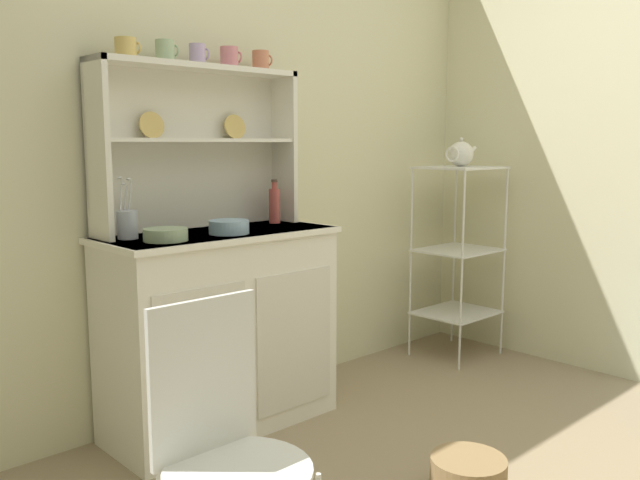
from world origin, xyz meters
The scene contains 16 objects.
wall_back centered at (0.00, 1.62, 1.25)m, with size 3.84×0.05×2.50m, color beige.
hutch_cabinet centered at (-0.28, 1.37, 0.44)m, with size 1.01×0.45×0.86m.
hutch_shelf_unit centered at (-0.28, 1.53, 1.26)m, with size 0.94×0.18×0.69m.
bakers_rack centered at (1.29, 1.26, 0.67)m, with size 0.44×0.37×1.10m.
wire_chair centered at (-0.99, 0.33, 0.52)m, with size 0.36×0.36×0.85m.
floor_basket centered at (0.00, 0.29, 0.07)m, with size 0.26×0.26×0.14m, color #93754C.
cup_gold_0 centered at (-0.61, 1.49, 1.59)m, with size 0.10×0.08×0.08m.
cup_sage_1 centered at (-0.44, 1.49, 1.59)m, with size 0.09×0.08×0.08m.
cup_lilac_2 centered at (-0.28, 1.49, 1.59)m, with size 0.08×0.07×0.08m.
cup_rose_3 centered at (-0.12, 1.49, 1.59)m, with size 0.09×0.08×0.09m.
cup_terracotta_4 centered at (0.05, 1.49, 1.59)m, with size 0.09×0.08×0.09m.
bowl_mixing_large centered at (-0.57, 1.29, 0.88)m, with size 0.17×0.17×0.05m, color #9EB78E.
bowl_floral_medium centered at (-0.28, 1.29, 0.88)m, with size 0.17×0.17×0.06m, color #8EB2D1.
jam_bottle centered at (0.09, 1.45, 0.94)m, with size 0.05×0.05×0.20m.
utensil_jar centered at (-0.65, 1.45, 0.92)m, with size 0.08×0.08×0.24m.
porcelain_teapot centered at (1.28, 1.26, 1.17)m, with size 0.23×0.14×0.16m.
Camera 1 is at (-1.86, -0.94, 1.23)m, focal length 37.35 mm.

